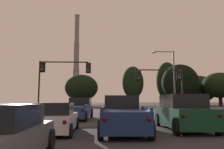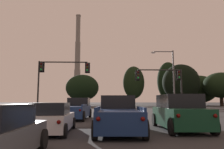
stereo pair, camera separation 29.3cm
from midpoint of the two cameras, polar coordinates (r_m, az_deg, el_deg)
The scene contains 14 objects.
hatchback_left_lane_second at distance 11.02m, azimuth -15.20°, elevation -11.12°, with size 2.02×4.15×1.44m.
pickup_truck_left_lane_front at distance 19.16m, azimuth -9.33°, elevation -9.01°, with size 2.43×5.59×1.82m.
suv_right_lane_second at distance 12.36m, azimuth 17.33°, elevation -9.49°, with size 2.23×4.95×1.86m.
pickup_truck_center_lane_second at distance 11.22m, azimuth 2.01°, elevation -10.57°, with size 2.36×5.57×1.82m.
traffic_light_overhead_left at distance 25.85m, azimuth -14.56°, elevation 0.31°, with size 6.04×0.50×6.11m.
traffic_light_overhead_right at distance 26.59m, azimuth 13.69°, elevation -1.28°, with size 5.64×0.50×5.30m.
street_lamp at distance 30.28m, azimuth 14.78°, elevation 0.10°, with size 3.12×0.36×8.34m.
smokestack at distance 124.72m, azimuth -9.40°, elevation 1.67°, with size 5.58×5.58×51.37m.
treeline_right_mid at distance 85.69m, azimuth 14.15°, elevation -1.74°, with size 8.35×7.51×16.43m.
treeline_left_mid at distance 87.58m, azimuth 21.33°, elevation -3.62°, with size 13.68×12.31×11.08m.
treeline_far_right at distance 75.38m, azimuth 5.37°, elevation -2.11°, with size 7.35×6.61×13.51m.
treeline_center_left at distance 75.72m, azimuth 17.25°, elevation -2.05°, with size 12.20×10.98×13.73m.
treeline_center_right at distance 80.86m, azimuth 26.21°, elevation -2.53°, with size 11.50×10.35×11.05m.
treeline_far_left at distance 74.37m, azimuth -8.08°, elevation -3.43°, with size 11.09×9.98×10.48m.
Camera 1 is at (-1.04, -2.49, 1.50)m, focal length 35.00 mm.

